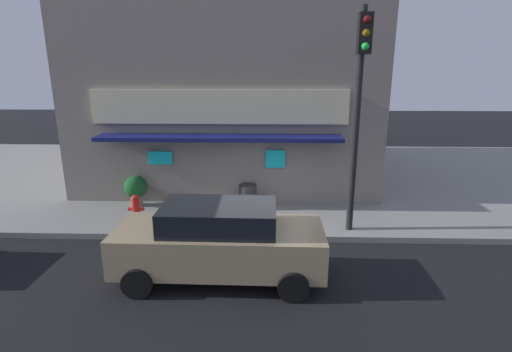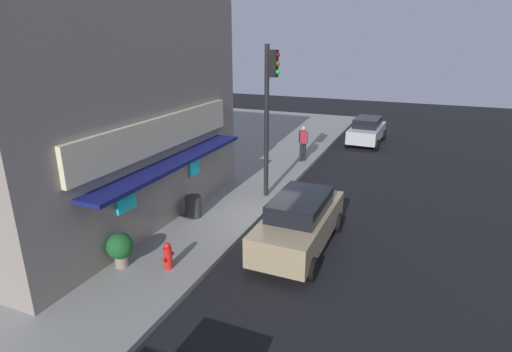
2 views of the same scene
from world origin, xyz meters
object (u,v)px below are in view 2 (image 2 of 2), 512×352
Objects in this scene: fire_hydrant at (168,256)px; parked_car_silver at (367,130)px; trash_can at (193,206)px; pedestrian at (303,142)px; parked_car_tan at (300,221)px; traffic_light at (269,103)px; potted_plant_by_doorway at (120,247)px.

fire_hydrant is 0.19× the size of parked_car_silver.
parked_car_silver is (16.97, -2.83, 0.28)m from fire_hydrant.
parked_car_silver is at bearing -16.11° from trash_can.
parked_car_tan is at bearing -164.14° from pedestrian.
trash_can is 8.31m from pedestrian.
pedestrian is 8.89m from parked_car_tan.
fire_hydrant is at bearing 170.54° from parked_car_silver.
traffic_light is 7.40× the size of fire_hydrant.
trash_can is (-2.91, 1.71, -3.31)m from traffic_light.
parked_car_silver reaches higher than trash_can.
pedestrian is 0.44× the size of parked_car_silver.
parked_car_silver is 14.16m from parked_car_tan.
pedestrian reaches higher than potted_plant_by_doorway.
pedestrian reaches higher than trash_can.
trash_can is at bearing 84.16° from parked_car_tan.
pedestrian is at bearing 156.97° from parked_car_silver.
pedestrian reaches higher than fire_hydrant.
traffic_light reaches higher than parked_car_tan.
traffic_light reaches higher than fire_hydrant.
trash_can is 4.05m from parked_car_tan.
potted_plant_by_doorway is at bearing 127.90° from parked_car_tan.
parked_car_tan is (-14.16, -0.04, 0.06)m from parked_car_silver.
parked_car_tan is (-3.32, -2.30, -2.98)m from traffic_light.
parked_car_tan is (2.81, -2.87, 0.33)m from fire_hydrant.
potted_plant_by_doorway is (-11.76, 1.70, -0.42)m from pedestrian.
potted_plant_by_doorway is (-3.63, 0.12, 0.20)m from trash_can.
potted_plant_by_doorway is 0.24× the size of parked_car_silver.
fire_hydrant is at bearing 174.70° from traffic_light.
trash_can is at bearing 168.98° from pedestrian.
traffic_light is 3.22× the size of pedestrian.
parked_car_silver is at bearing -9.46° from fire_hydrant.
traffic_light is 4.72m from trash_can.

